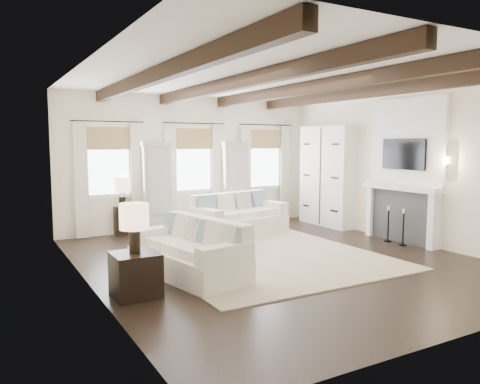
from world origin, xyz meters
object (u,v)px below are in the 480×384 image
side_table_front (136,275)px  side_table_back (123,220)px  sofa_left (193,252)px  ottoman (207,241)px  sofa_back (238,218)px

side_table_front → side_table_back: size_ratio=0.94×
sofa_left → side_table_back: sofa_left is taller
ottoman → sofa_left: bearing=-108.1°
side_table_front → sofa_left: bearing=27.1°
ottoman → side_table_back: (-0.97, 2.43, 0.13)m
sofa_back → sofa_left: size_ratio=1.06×
sofa_back → side_table_front: 4.55m
sofa_back → sofa_left: (-2.23, -2.56, -0.01)m
sofa_left → side_table_back: (-0.04, 3.90, -0.04)m
ottoman → side_table_front: size_ratio=2.40×
side_table_back → ottoman: bearing=-68.2°
sofa_back → side_table_back: sofa_back is taller
side_table_front → side_table_back: bearing=76.8°
ottoman → side_table_back: size_ratio=2.24×
sofa_back → side_table_front: sofa_back is taller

